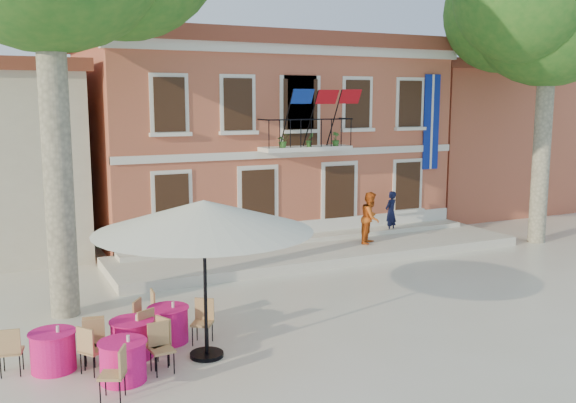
{
  "coord_description": "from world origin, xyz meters",
  "views": [
    {
      "loc": [
        -7.99,
        -14.0,
        5.15
      ],
      "look_at": [
        0.35,
        3.5,
        2.07
      ],
      "focal_mm": 40.0,
      "sensor_mm": 36.0,
      "label": 1
    }
  ],
  "objects_px": {
    "pedestrian_orange": "(371,218)",
    "cafe_table_1": "(132,337)",
    "patio_umbrella": "(204,216)",
    "cafe_table_0": "(123,359)",
    "pedestrian_navy": "(391,212)",
    "cafe_table_3": "(168,323)",
    "plane_tree_east": "(551,4)",
    "cafe_table_2": "(53,349)"
  },
  "relations": [
    {
      "from": "cafe_table_2",
      "to": "cafe_table_3",
      "type": "bearing_deg",
      "value": 11.62
    },
    {
      "from": "cafe_table_0",
      "to": "patio_umbrella",
      "type": "bearing_deg",
      "value": 14.13
    },
    {
      "from": "plane_tree_east",
      "to": "patio_umbrella",
      "type": "relative_size",
      "value": 2.63
    },
    {
      "from": "cafe_table_0",
      "to": "cafe_table_2",
      "type": "bearing_deg",
      "value": 136.03
    },
    {
      "from": "pedestrian_orange",
      "to": "cafe_table_0",
      "type": "xyz_separation_m",
      "value": [
        -9.68,
        -6.72,
        -0.75
      ]
    },
    {
      "from": "plane_tree_east",
      "to": "cafe_table_2",
      "type": "height_order",
      "value": "plane_tree_east"
    },
    {
      "from": "pedestrian_orange",
      "to": "cafe_table_1",
      "type": "height_order",
      "value": "pedestrian_orange"
    },
    {
      "from": "cafe_table_3",
      "to": "plane_tree_east",
      "type": "bearing_deg",
      "value": 14.66
    },
    {
      "from": "plane_tree_east",
      "to": "cafe_table_2",
      "type": "bearing_deg",
      "value": -165.76
    },
    {
      "from": "plane_tree_east",
      "to": "cafe_table_3",
      "type": "xyz_separation_m",
      "value": [
        -14.79,
        -3.87,
        -8.0
      ]
    },
    {
      "from": "plane_tree_east",
      "to": "pedestrian_navy",
      "type": "height_order",
      "value": "plane_tree_east"
    },
    {
      "from": "plane_tree_east",
      "to": "cafe_table_2",
      "type": "relative_size",
      "value": 5.8
    },
    {
      "from": "pedestrian_orange",
      "to": "cafe_table_3",
      "type": "bearing_deg",
      "value": 170.64
    },
    {
      "from": "plane_tree_east",
      "to": "patio_umbrella",
      "type": "distance_m",
      "value": 16.13
    },
    {
      "from": "patio_umbrella",
      "to": "cafe_table_0",
      "type": "bearing_deg",
      "value": -165.87
    },
    {
      "from": "cafe_table_0",
      "to": "cafe_table_3",
      "type": "relative_size",
      "value": 1.0
    },
    {
      "from": "cafe_table_1",
      "to": "cafe_table_0",
      "type": "bearing_deg",
      "value": -110.27
    },
    {
      "from": "pedestrian_navy",
      "to": "cafe_table_2",
      "type": "relative_size",
      "value": 0.79
    },
    {
      "from": "cafe_table_0",
      "to": "cafe_table_2",
      "type": "distance_m",
      "value": 1.55
    },
    {
      "from": "cafe_table_2",
      "to": "cafe_table_3",
      "type": "relative_size",
      "value": 1.05
    },
    {
      "from": "pedestrian_navy",
      "to": "patio_umbrella",
      "type": "bearing_deg",
      "value": 13.8
    },
    {
      "from": "pedestrian_navy",
      "to": "cafe_table_0",
      "type": "height_order",
      "value": "pedestrian_navy"
    },
    {
      "from": "patio_umbrella",
      "to": "plane_tree_east",
      "type": "bearing_deg",
      "value": 19.23
    },
    {
      "from": "plane_tree_east",
      "to": "cafe_table_1",
      "type": "relative_size",
      "value": 6.11
    },
    {
      "from": "cafe_table_2",
      "to": "cafe_table_3",
      "type": "xyz_separation_m",
      "value": [
        2.38,
        0.49,
        0.01
      ]
    },
    {
      "from": "patio_umbrella",
      "to": "cafe_table_0",
      "type": "relative_size",
      "value": 2.32
    },
    {
      "from": "plane_tree_east",
      "to": "cafe_table_3",
      "type": "bearing_deg",
      "value": -165.34
    },
    {
      "from": "cafe_table_1",
      "to": "pedestrian_orange",
      "type": "bearing_deg",
      "value": 31.28
    },
    {
      "from": "pedestrian_navy",
      "to": "cafe_table_3",
      "type": "xyz_separation_m",
      "value": [
        -10.04,
        -6.32,
        -0.64
      ]
    },
    {
      "from": "plane_tree_east",
      "to": "pedestrian_orange",
      "type": "height_order",
      "value": "plane_tree_east"
    },
    {
      "from": "patio_umbrella",
      "to": "cafe_table_0",
      "type": "height_order",
      "value": "patio_umbrella"
    },
    {
      "from": "cafe_table_1",
      "to": "cafe_table_2",
      "type": "bearing_deg",
      "value": -179.99
    },
    {
      "from": "plane_tree_east",
      "to": "cafe_table_0",
      "type": "xyz_separation_m",
      "value": [
        -16.06,
        -5.43,
        -8.0
      ]
    },
    {
      "from": "cafe_table_0",
      "to": "cafe_table_2",
      "type": "relative_size",
      "value": 0.95
    },
    {
      "from": "patio_umbrella",
      "to": "pedestrian_orange",
      "type": "distance_m",
      "value": 10.26
    },
    {
      "from": "pedestrian_orange",
      "to": "cafe_table_2",
      "type": "height_order",
      "value": "pedestrian_orange"
    },
    {
      "from": "plane_tree_east",
      "to": "cafe_table_2",
      "type": "distance_m",
      "value": 19.44
    },
    {
      "from": "patio_umbrella",
      "to": "cafe_table_1",
      "type": "relative_size",
      "value": 2.32
    },
    {
      "from": "cafe_table_1",
      "to": "cafe_table_3",
      "type": "xyz_separation_m",
      "value": [
        0.88,
        0.49,
        0.0
      ]
    },
    {
      "from": "cafe_table_3",
      "to": "cafe_table_2",
      "type": "bearing_deg",
      "value": -168.38
    },
    {
      "from": "pedestrian_orange",
      "to": "cafe_table_2",
      "type": "distance_m",
      "value": 12.21
    },
    {
      "from": "plane_tree_east",
      "to": "cafe_table_1",
      "type": "height_order",
      "value": "plane_tree_east"
    }
  ]
}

